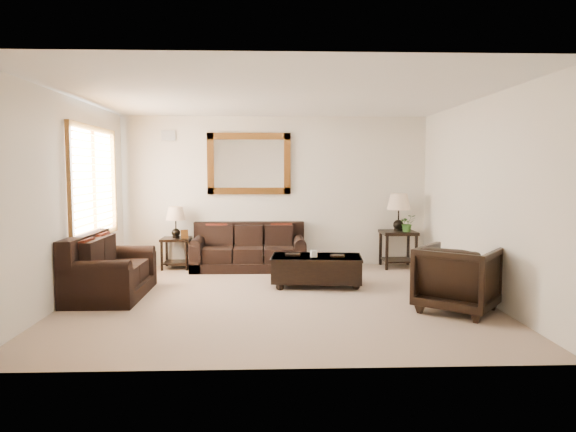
{
  "coord_description": "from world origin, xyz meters",
  "views": [
    {
      "loc": [
        -0.1,
        -6.82,
        1.72
      ],
      "look_at": [
        0.17,
        0.6,
        1.07
      ],
      "focal_mm": 32.0,
      "sensor_mm": 36.0,
      "label": 1
    }
  ],
  "objects_px": {
    "loveseat": "(107,274)",
    "end_table_right": "(398,219)",
    "armchair": "(458,275)",
    "coffee_table": "(316,267)",
    "end_table_left": "(176,228)",
    "sofa": "(249,252)"
  },
  "relations": [
    {
      "from": "end_table_right",
      "to": "end_table_left",
      "type": "bearing_deg",
      "value": 179.27
    },
    {
      "from": "coffee_table",
      "to": "armchair",
      "type": "xyz_separation_m",
      "value": [
        1.6,
        -1.46,
        0.16
      ]
    },
    {
      "from": "end_table_right",
      "to": "armchair",
      "type": "distance_m",
      "value": 2.92
    },
    {
      "from": "armchair",
      "to": "loveseat",
      "type": "bearing_deg",
      "value": 27.05
    },
    {
      "from": "coffee_table",
      "to": "loveseat",
      "type": "bearing_deg",
      "value": -164.09
    },
    {
      "from": "end_table_right",
      "to": "loveseat",
      "type": "bearing_deg",
      "value": -156.56
    },
    {
      "from": "sofa",
      "to": "end_table_right",
      "type": "bearing_deg",
      "value": 1.1
    },
    {
      "from": "coffee_table",
      "to": "armchair",
      "type": "height_order",
      "value": "armchair"
    },
    {
      "from": "end_table_left",
      "to": "end_table_right",
      "type": "relative_size",
      "value": 0.83
    },
    {
      "from": "end_table_right",
      "to": "armchair",
      "type": "relative_size",
      "value": 1.48
    },
    {
      "from": "coffee_table",
      "to": "armchair",
      "type": "bearing_deg",
      "value": -36.6
    },
    {
      "from": "end_table_right",
      "to": "armchair",
      "type": "bearing_deg",
      "value": -89.78
    },
    {
      "from": "loveseat",
      "to": "armchair",
      "type": "height_order",
      "value": "armchair"
    },
    {
      "from": "end_table_right",
      "to": "coffee_table",
      "type": "xyz_separation_m",
      "value": [
        -1.59,
        -1.43,
        -0.58
      ]
    },
    {
      "from": "sofa",
      "to": "coffee_table",
      "type": "relative_size",
      "value": 1.41
    },
    {
      "from": "end_table_left",
      "to": "coffee_table",
      "type": "bearing_deg",
      "value": -32.27
    },
    {
      "from": "loveseat",
      "to": "end_table_right",
      "type": "xyz_separation_m",
      "value": [
        4.52,
        1.96,
        0.55
      ]
    },
    {
      "from": "sofa",
      "to": "loveseat",
      "type": "bearing_deg",
      "value": -134.34
    },
    {
      "from": "end_table_right",
      "to": "armchair",
      "type": "xyz_separation_m",
      "value": [
        0.01,
        -2.89,
        -0.41
      ]
    },
    {
      "from": "armchair",
      "to": "sofa",
      "type": "bearing_deg",
      "value": -8.17
    },
    {
      "from": "end_table_left",
      "to": "end_table_right",
      "type": "xyz_separation_m",
      "value": [
        3.94,
        -0.05,
        0.15
      ]
    },
    {
      "from": "end_table_left",
      "to": "coffee_table",
      "type": "relative_size",
      "value": 0.78
    }
  ]
}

